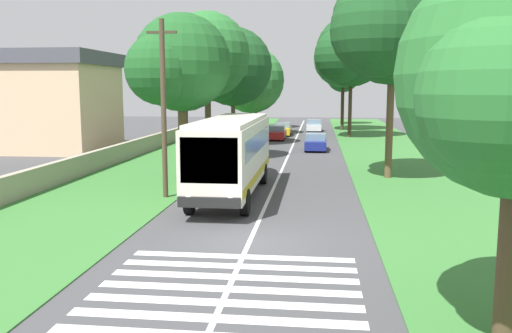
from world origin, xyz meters
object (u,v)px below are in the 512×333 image
trailing_car_3 (314,126)px  roadside_tree_right_4 (342,59)px  roadside_tree_left_1 (180,66)px  roadside_tree_left_4 (255,82)px  trailing_car_0 (316,142)px  trailing_car_2 (283,129)px  roadside_tree_right_0 (342,76)px  roadside_tree_right_1 (389,27)px  roadside_tree_left_3 (249,82)px  utility_pole (164,107)px  roadside_building (50,101)px  roadside_tree_right_3 (349,53)px  roadside_tree_left_2 (230,69)px  trailing_car_1 (277,133)px  roadside_tree_left_0 (205,57)px  coach_bus (232,152)px

trailing_car_3 → roadside_tree_right_4: size_ratio=0.34×
roadside_tree_left_1 → roadside_tree_left_4: bearing=1.0°
trailing_car_0 → trailing_car_2: same height
roadside_tree_right_0 → roadside_tree_right_1: bearing=-179.5°
trailing_car_0 → roadside_tree_left_3: size_ratio=0.44×
utility_pole → roadside_tree_right_4: bearing=-12.9°
roadside_building → roadside_tree_right_3: bearing=-59.5°
roadside_tree_right_1 → trailing_car_0: bearing=16.1°
trailing_car_2 → roadside_tree_right_1: (-28.04, -7.65, 7.83)m
roadside_tree_right_1 → roadside_building: roadside_tree_right_1 is taller
roadside_tree_left_1 → roadside_tree_right_0: (49.82, -10.86, 0.54)m
roadside_tree_left_2 → roadside_tree_left_4: roadside_tree_left_2 is taller
trailing_car_1 → roadside_tree_right_0: bearing=-17.0°
roadside_tree_left_0 → roadside_tree_right_1: roadside_tree_right_1 is taller
trailing_car_2 → utility_pole: utility_pole is taller
roadside_tree_left_3 → roadside_tree_left_4: size_ratio=1.02×
trailing_car_2 → roadside_tree_right_4: (8.30, -6.64, 8.00)m
roadside_tree_right_1 → roadside_tree_right_0: bearing=0.5°
roadside_tree_left_3 → roadside_tree_right_4: roadside_tree_right_4 is taller
coach_bus → trailing_car_2: bearing=-0.3°
trailing_car_2 → roadside_tree_right_3: (-1.65, -6.92, 8.09)m
trailing_car_1 → utility_pole: bearing=174.3°
roadside_tree_left_1 → roadside_tree_right_4: 40.08m
trailing_car_3 → roadside_tree_right_3: (-7.83, -3.54, 8.09)m
trailing_car_3 → roadside_tree_right_4: bearing=-56.8°
roadside_tree_left_1 → roadside_tree_right_4: roadside_tree_right_4 is taller
trailing_car_2 → trailing_car_3: bearing=-28.7°
trailing_car_1 → roadside_tree_left_3: size_ratio=0.44×
trailing_car_1 → roadside_building: roadside_building is taller
trailing_car_2 → roadside_tree_left_1: (-30.36, 3.66, 5.65)m
coach_bus → roadside_tree_right_1: 11.81m
roadside_tree_left_1 → utility_pole: 5.05m
roadside_tree_right_3 → roadside_tree_right_4: size_ratio=1.01×
trailing_car_2 → roadside_tree_right_3: size_ratio=0.34×
roadside_tree_right_0 → roadside_tree_right_1: (-47.50, -0.45, 1.64)m
roadside_tree_left_0 → utility_pole: bearing=-176.4°
roadside_tree_right_3 → utility_pole: bearing=163.0°
roadside_tree_right_1 → coach_bus: bearing=128.0°
roadside_tree_right_4 → utility_pole: size_ratio=1.52×
roadside_tree_left_1 → roadside_tree_right_1: 11.75m
trailing_car_3 → roadside_tree_left_2: roadside_tree_left_2 is taller
roadside_tree_left_2 → roadside_tree_right_1: bearing=-145.9°
roadside_tree_left_2 → roadside_tree_right_3: size_ratio=0.84×
trailing_car_1 → roadside_tree_right_0: 26.40m
roadside_tree_right_0 → roadside_building: size_ratio=0.94×
coach_bus → roadside_tree_right_3: bearing=-12.3°
coach_bus → roadside_tree_left_4: (44.77, 4.19, 3.89)m
roadside_tree_right_0 → utility_pole: size_ratio=1.14×
roadside_tree_left_2 → roadside_tree_right_0: bearing=-20.6°
trailing_car_0 → roadside_tree_right_4: 24.13m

